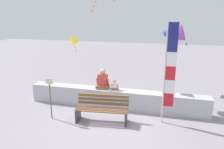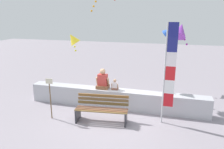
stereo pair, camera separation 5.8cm
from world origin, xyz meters
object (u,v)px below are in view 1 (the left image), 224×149
(flag_banner, at_px, (169,70))
(kite_purple, at_px, (180,30))
(person_child, at_px, (115,85))
(park_bench, at_px, (102,109))
(kite_blue, at_px, (170,31))
(sign_post, at_px, (50,96))
(person_adult, at_px, (103,81))
(kite_yellow, at_px, (73,39))

(flag_banner, distance_m, kite_purple, 2.54)
(person_child, bearing_deg, kite_purple, 32.72)
(park_bench, relative_size, kite_blue, 1.94)
(kite_purple, distance_m, sign_post, 5.55)
(park_bench, relative_size, flag_banner, 0.55)
(flag_banner, bearing_deg, park_bench, -168.46)
(kite_purple, bearing_deg, kite_blue, 105.49)
(kite_purple, relative_size, kite_blue, 1.04)
(person_adult, xyz_separation_m, kite_purple, (2.78, 1.47, 1.88))
(park_bench, xyz_separation_m, person_child, (0.14, 1.23, 0.47))
(kite_yellow, distance_m, sign_post, 2.71)
(sign_post, bearing_deg, kite_purple, 35.34)
(park_bench, height_order, person_adult, person_adult)
(park_bench, height_order, kite_blue, kite_blue)
(flag_banner, xyz_separation_m, sign_post, (-3.86, -0.71, -0.99))
(person_child, xyz_separation_m, kite_yellow, (-1.94, 0.60, 1.65))
(flag_banner, xyz_separation_m, kite_yellow, (-3.89, 1.40, 0.70))
(park_bench, relative_size, person_child, 4.37)
(kite_purple, xyz_separation_m, kite_blue, (-0.39, 1.41, -0.16))
(park_bench, distance_m, kite_blue, 5.16)
(flag_banner, relative_size, sign_post, 2.28)
(flag_banner, height_order, sign_post, flag_banner)
(park_bench, distance_m, sign_post, 1.84)
(kite_blue, bearing_deg, person_child, -123.37)
(person_adult, height_order, kite_yellow, kite_yellow)
(person_adult, relative_size, kite_yellow, 0.91)
(flag_banner, bearing_deg, kite_purple, 81.45)
(sign_post, bearing_deg, person_adult, 46.66)
(person_adult, distance_m, kite_yellow, 2.18)
(person_child, relative_size, sign_post, 0.29)
(flag_banner, bearing_deg, sign_post, -169.65)
(kite_yellow, bearing_deg, person_adult, -22.58)
(kite_purple, height_order, sign_post, kite_purple)
(person_child, bearing_deg, sign_post, -141.72)
(person_child, xyz_separation_m, kite_purple, (2.29, 1.47, 2.03))
(person_child, height_order, kite_yellow, kite_yellow)
(park_bench, bearing_deg, kite_blue, 63.63)
(park_bench, xyz_separation_m, sign_post, (-1.77, -0.28, 0.43))
(flag_banner, relative_size, kite_purple, 3.39)
(person_adult, bearing_deg, kite_blue, 50.40)
(park_bench, xyz_separation_m, kite_purple, (2.43, 2.70, 2.50))
(park_bench, height_order, kite_purple, kite_purple)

